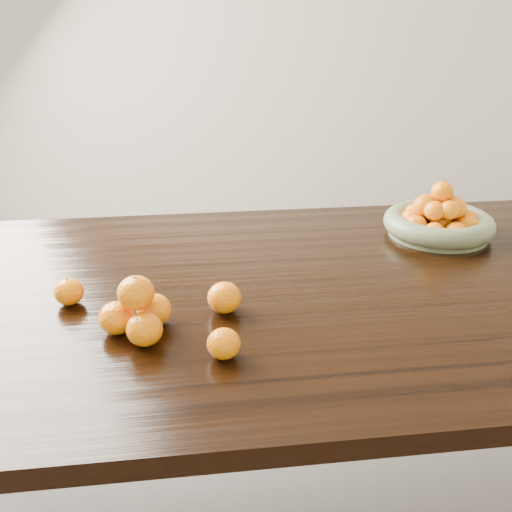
{
  "coord_description": "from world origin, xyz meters",
  "views": [
    {
      "loc": [
        -0.15,
        -1.11,
        1.31
      ],
      "look_at": [
        -0.01,
        -0.02,
        0.83
      ],
      "focal_mm": 40.0,
      "sensor_mm": 36.0,
      "label": 1
    }
  ],
  "objects": [
    {
      "name": "loose_orange_0",
      "position": [
        -0.4,
        -0.03,
        0.78
      ],
      "size": [
        0.06,
        0.06,
        0.06
      ],
      "primitive_type": "ellipsoid",
      "color": "orange",
      "rests_on": "dining_table"
    },
    {
      "name": "dining_table",
      "position": [
        0.0,
        0.0,
        0.66
      ],
      "size": [
        2.0,
        1.0,
        0.75
      ],
      "color": "black",
      "rests_on": "ground"
    },
    {
      "name": "fruit_bowl",
      "position": [
        0.51,
        0.24,
        0.79
      ],
      "size": [
        0.29,
        0.29,
        0.15
      ],
      "rotation": [
        0.0,
        0.0,
        -0.18
      ],
      "color": "#697253",
      "rests_on": "dining_table"
    },
    {
      "name": "loose_orange_1",
      "position": [
        -0.1,
        -0.27,
        0.78
      ],
      "size": [
        0.06,
        0.06,
        0.06
      ],
      "primitive_type": "ellipsoid",
      "color": "orange",
      "rests_on": "dining_table"
    },
    {
      "name": "orange_pyramid",
      "position": [
        -0.25,
        -0.17,
        0.8
      ],
      "size": [
        0.13,
        0.14,
        0.12
      ],
      "rotation": [
        0.0,
        0.0,
        0.32
      ],
      "color": "orange",
      "rests_on": "dining_table"
    },
    {
      "name": "wall_back",
      "position": [
        0.0,
        2.5,
        1.35
      ],
      "size": [
        5.0,
        0.04,
        2.7
      ],
      "primitive_type": "cube",
      "color": "beige",
      "rests_on": "ground"
    },
    {
      "name": "loose_orange_2",
      "position": [
        -0.08,
        -0.11,
        0.78
      ],
      "size": [
        0.07,
        0.07,
        0.06
      ],
      "primitive_type": "ellipsoid",
      "color": "orange",
      "rests_on": "dining_table"
    }
  ]
}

